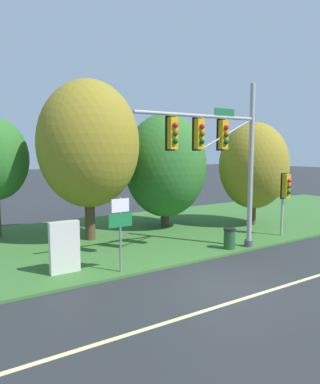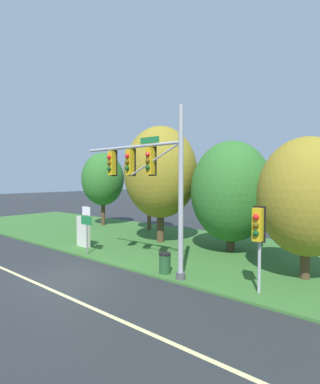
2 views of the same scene
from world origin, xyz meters
TOP-DOWN VIEW (x-y plane):
  - ground_plane at (0.00, 0.00)m, footprint 160.00×160.00m
  - lane_stripe at (0.00, -1.20)m, footprint 36.00×0.16m
  - grass_verge at (0.00, 8.25)m, footprint 48.00×11.50m
  - traffic_signal_mast at (2.31, 2.85)m, footprint 6.29×0.49m
  - pedestrian_signal_near_kerb at (7.32, 3.35)m, footprint 0.46×0.55m
  - route_sign_post at (-2.48, 2.92)m, footprint 0.94×0.08m
  - tree_behind_signpost at (-1.41, 8.22)m, footprint 4.96×4.96m
  - tree_mid_verge at (3.52, 8.79)m, footprint 4.74×4.74m
  - tree_tall_centre at (8.21, 6.36)m, footprint 4.07×4.07m
  - info_kiosk at (-4.22, 3.96)m, footprint 1.10×0.24m
  - trash_bin at (3.13, 3.06)m, footprint 0.56×0.56m

SIDE VIEW (x-z plane):
  - ground_plane at x=0.00m, z-range 0.00..0.00m
  - lane_stripe at x=0.00m, z-range 0.00..0.01m
  - grass_verge at x=0.00m, z-range 0.00..0.10m
  - trash_bin at x=3.13m, z-range 0.11..1.04m
  - info_kiosk at x=-4.22m, z-range 0.09..1.99m
  - route_sign_post at x=-2.48m, z-range 0.55..3.31m
  - pedestrian_signal_near_kerb at x=7.32m, z-range 0.85..4.13m
  - tree_tall_centre at x=8.21m, z-range 0.58..6.67m
  - tree_mid_verge at x=3.52m, z-range 0.39..6.91m
  - traffic_signal_mast at x=2.31m, z-range 0.91..8.30m
  - tree_behind_signpost at x=-1.41m, z-range 0.91..8.75m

